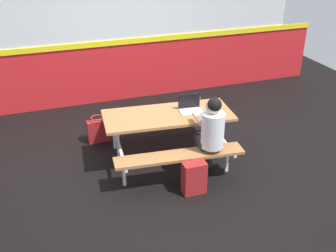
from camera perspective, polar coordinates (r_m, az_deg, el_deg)
The scene contains 8 objects.
ground_plane at distance 6.08m, azimuth 0.41°, elevation -4.64°, with size 10.00×10.00×0.02m, color black.
accent_backdrop at distance 7.80m, azimuth -5.87°, elevation 12.53°, with size 8.00×0.14×2.60m.
picnic_table_main at distance 5.78m, azimuth 0.00°, elevation 0.21°, with size 1.87×1.71×0.74m.
student_nearer at distance 5.36m, azimuth 6.00°, elevation -0.63°, with size 0.39×0.54×1.21m.
laptop_silver at distance 5.80m, azimuth 3.14°, elevation 2.61°, with size 0.34×0.25×0.22m.
backpack_dark at distance 5.28m, azimuth 3.67°, elevation -7.23°, with size 0.30×0.22×0.44m.
tote_bag_bright at distance 6.53m, azimuth -9.75°, elevation -0.63°, with size 0.34×0.21×0.43m.
satchel_spare at distance 7.18m, azimuth 3.14°, elevation 2.58°, with size 0.30×0.22×0.44m.
Camera 1 is at (-1.76, -4.87, 3.19)m, focal length 43.42 mm.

